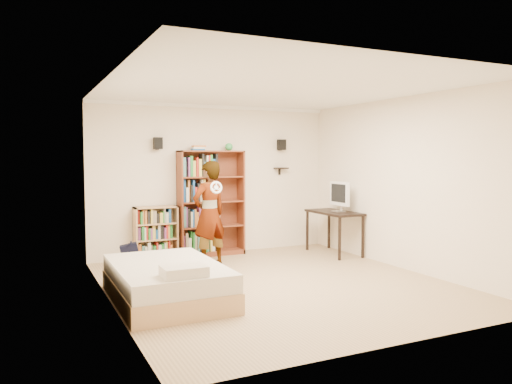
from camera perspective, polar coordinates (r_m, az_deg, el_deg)
ground at (r=7.07m, az=2.45°, el=-10.43°), size 4.50×5.00×0.01m
room_shell at (r=6.85m, az=2.49°, el=4.00°), size 4.52×5.02×2.71m
crown_molding at (r=6.91m, az=2.52°, el=11.55°), size 4.50×5.00×0.06m
speaker_left at (r=8.73m, az=-11.14°, el=5.49°), size 0.14×0.12×0.20m
speaker_right at (r=9.61m, az=2.94°, el=5.42°), size 0.14×0.12×0.20m
wall_shelf at (r=9.61m, az=2.90°, el=2.73°), size 0.25×0.16×0.02m
tall_bookshelf at (r=8.97m, az=-5.14°, el=-1.28°), size 1.19×0.35×1.88m
low_bookshelf at (r=8.77m, az=-11.37°, el=-4.62°), size 0.74×0.28×0.92m
computer_desk at (r=9.23m, az=8.90°, el=-4.60°), size 0.57×1.14×0.78m
imac at (r=9.13m, az=9.42°, el=-0.53°), size 0.11×0.54×0.54m
daybed at (r=6.33m, az=-10.17°, el=-9.56°), size 1.25×1.93×0.57m
person at (r=8.09m, az=-5.36°, el=-2.48°), size 0.72×0.58×1.70m
wii_wheel at (r=7.76m, az=-4.57°, el=0.52°), size 0.20×0.08×0.20m
navy_bag at (r=8.22m, az=-14.12°, el=-7.05°), size 0.34×0.25×0.41m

